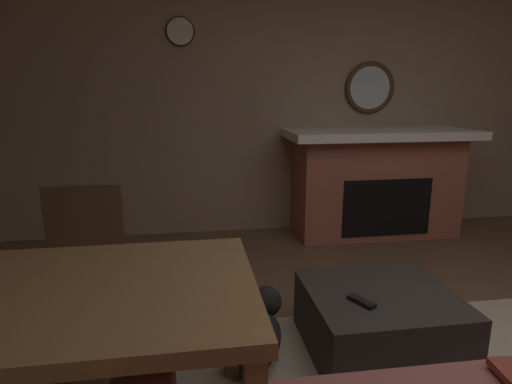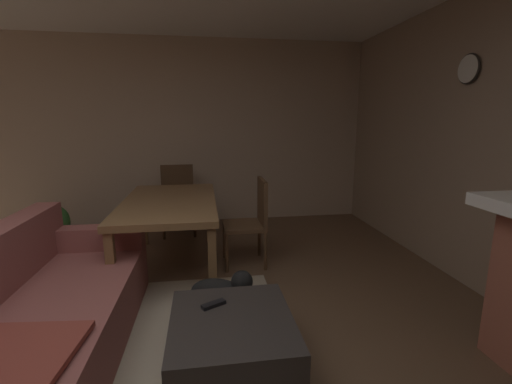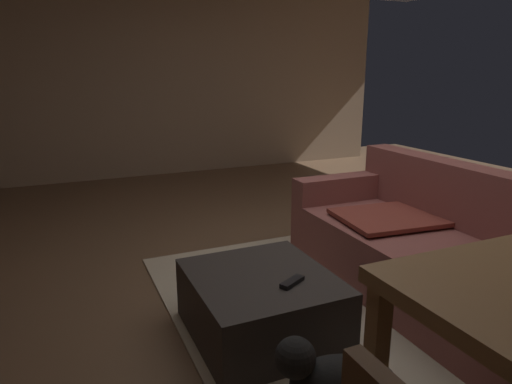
% 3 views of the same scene
% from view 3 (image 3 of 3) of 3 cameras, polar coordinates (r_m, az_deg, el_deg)
% --- Properties ---
extents(floor, '(9.41, 9.41, 0.00)m').
position_cam_3_polar(floor, '(3.28, 8.09, -11.00)').
color(floor, brown).
extents(wall_left, '(0.12, 6.42, 2.69)m').
position_cam_3_polar(wall_left, '(6.60, -10.25, 14.05)').
color(wall_left, '#9E846B').
rests_on(wall_left, ground).
extents(area_rug, '(2.60, 2.00, 0.01)m').
position_cam_3_polar(area_rug, '(2.91, 11.41, -14.64)').
color(area_rug, tan).
rests_on(area_rug, ground).
extents(couch, '(2.30, 0.93, 0.84)m').
position_cam_3_polar(couch, '(3.08, 23.10, -7.79)').
color(couch, '#8C4C47').
rests_on(couch, ground).
extents(ottoman_coffee_table, '(0.80, 0.74, 0.36)m').
position_cam_3_polar(ottoman_coffee_table, '(2.57, 0.65, -14.14)').
color(ottoman_coffee_table, '#2D2826').
rests_on(ottoman_coffee_table, ground).
extents(tv_remote, '(0.12, 0.17, 0.02)m').
position_cam_3_polar(tv_remote, '(2.39, 4.60, -11.26)').
color(tv_remote, black).
rests_on(tv_remote, ottoman_coffee_table).
extents(small_dog, '(0.39, 0.53, 0.33)m').
position_cam_3_polar(small_dog, '(2.07, 9.93, -22.18)').
color(small_dog, black).
rests_on(small_dog, ground).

